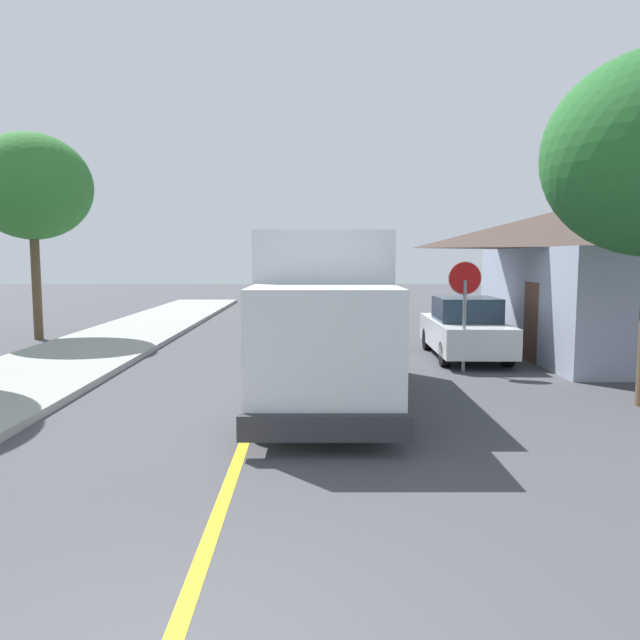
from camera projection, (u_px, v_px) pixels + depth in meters
centre_line_yellow at (267, 379)px, 13.68m from camera, size 0.16×56.00×0.01m
box_truck at (323, 307)px, 11.95m from camera, size 2.49×7.21×3.20m
parked_car_near at (347, 320)px, 18.90m from camera, size 1.93×4.45×1.67m
parked_car_mid at (341, 303)px, 26.04m from camera, size 1.83×4.41×1.67m
parked_car_far at (337, 294)px, 32.33m from camera, size 1.93×4.45×1.67m
parked_car_furthest at (324, 288)px, 39.54m from camera, size 1.97×4.46×1.67m
parked_van_across at (465, 329)px, 16.51m from camera, size 1.96×4.46×1.67m
stop_sign at (465, 295)px, 14.39m from camera, size 0.80×0.10×2.65m
street_tree_down_block at (32, 187)px, 19.84m from camera, size 3.86×3.86×6.80m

